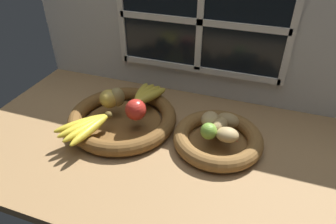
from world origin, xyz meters
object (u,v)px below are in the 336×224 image
object	(u,v)px
apple_golden_left	(109,99)
banana_bunch_front	(86,126)
fruit_bowl_right	(218,139)
potato_oblong	(210,119)
apple_red_right	(136,110)
banana_bunch_back	(146,95)
pear_brown	(117,97)
potato_small	(227,135)
fruit_bowl_left	(123,118)
potato_back	(228,120)
chili_pepper	(223,134)
potato_large	(219,126)
lime_near	(209,131)

from	to	relation	value
apple_golden_left	banana_bunch_front	distance (cm)	14.88
fruit_bowl_right	potato_oblong	size ratio (longest dim) A/B	4.15
apple_red_right	banana_bunch_back	bearing A→B (deg)	98.34
fruit_bowl_right	pear_brown	world-z (taller)	pear_brown
pear_brown	potato_small	xyz separation A→B (cm)	(41.40, -6.53, -1.37)
fruit_bowl_left	pear_brown	xyz separation A→B (cm)	(-3.33, 3.34, 6.40)
fruit_bowl_right	banana_bunch_back	world-z (taller)	banana_bunch_back
banana_bunch_front	potato_back	size ratio (longest dim) A/B	2.63
chili_pepper	apple_red_right	bearing A→B (deg)	-153.37
potato_small	potato_back	distance (cm)	7.67
apple_golden_left	potato_back	distance (cm)	42.70
fruit_bowl_right	potato_large	size ratio (longest dim) A/B	3.87
fruit_bowl_left	potato_small	xyz separation A→B (cm)	(38.07, -3.19, 5.03)
fruit_bowl_left	banana_bunch_back	distance (cm)	12.89
pear_brown	banana_bunch_back	xyz separation A→B (cm)	(7.92, 7.84, -1.94)
fruit_bowl_left	potato_oblong	bearing A→B (deg)	5.09
apple_golden_left	potato_oblong	world-z (taller)	apple_golden_left
banana_bunch_back	lime_near	bearing A→B (deg)	-28.50
fruit_bowl_left	potato_large	bearing A→B (deg)	-0.00
potato_oblong	banana_bunch_front	bearing A→B (deg)	-157.14
potato_back	potato_oblong	world-z (taller)	same
lime_near	chili_pepper	world-z (taller)	lime_near
apple_golden_left	potato_back	world-z (taller)	apple_golden_left
potato_back	lime_near	distance (cm)	9.43
lime_near	chili_pepper	distance (cm)	5.25
banana_bunch_back	banana_bunch_front	bearing A→B (deg)	-114.12
fruit_bowl_left	fruit_bowl_right	bearing A→B (deg)	-0.00
banana_bunch_back	chili_pepper	distance (cm)	34.46
potato_back	potato_large	xyz separation A→B (cm)	(-1.99, -4.38, 0.15)
potato_large	apple_golden_left	bearing A→B (deg)	177.61
potato_small	chili_pepper	xyz separation A→B (cm)	(-1.43, 1.72, -1.34)
fruit_bowl_right	apple_red_right	size ratio (longest dim) A/B	4.04
fruit_bowl_left	banana_bunch_back	world-z (taller)	banana_bunch_back
potato_large	apple_red_right	bearing A→B (deg)	-176.21
pear_brown	lime_near	xyz separation A→B (cm)	(35.64, -7.20, -0.95)
banana_bunch_front	pear_brown	bearing A→B (deg)	79.87
banana_bunch_back	chili_pepper	world-z (taller)	banana_bunch_back
banana_bunch_front	banana_bunch_back	size ratio (longest dim) A/B	1.19
apple_red_right	pear_brown	distance (cm)	11.14
fruit_bowl_left	fruit_bowl_right	distance (cm)	34.88
fruit_bowl_left	banana_bunch_back	xyz separation A→B (cm)	(4.60, 11.18, 4.46)
apple_red_right	apple_golden_left	distance (cm)	12.75
fruit_bowl_left	apple_red_right	distance (cm)	9.36
banana_bunch_front	lime_near	distance (cm)	39.66
fruit_bowl_left	apple_red_right	xyz separation A→B (cm)	(6.51, -1.88, 6.46)
potato_oblong	banana_bunch_back	bearing A→B (deg)	162.55
potato_oblong	pear_brown	bearing A→B (deg)	179.09
apple_red_right	banana_bunch_front	distance (cm)	17.10
pear_brown	banana_bunch_front	xyz separation A→B (cm)	(-2.93, -16.39, -2.14)
banana_bunch_front	potato_small	size ratio (longest dim) A/B	2.75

